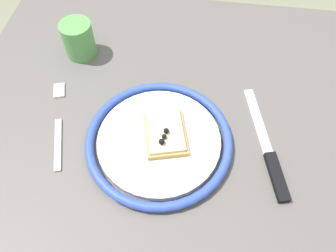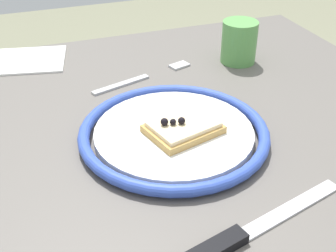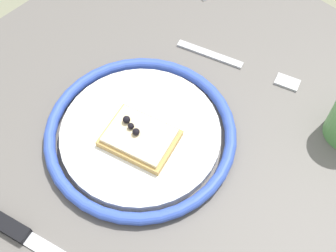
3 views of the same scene
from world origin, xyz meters
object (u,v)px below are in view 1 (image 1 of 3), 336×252
(plate, at_px, (159,141))
(cup, at_px, (79,39))
(dining_table, at_px, (181,153))
(fork, at_px, (59,123))
(knife, at_px, (271,160))
(pizza_slice_near, at_px, (165,133))

(plate, height_order, cup, cup)
(dining_table, bearing_deg, fork, -172.93)
(dining_table, bearing_deg, knife, -19.14)
(dining_table, height_order, fork, fork)
(cup, bearing_deg, dining_table, -33.36)
(knife, relative_size, cup, 3.02)
(plate, bearing_deg, pizza_slice_near, 43.16)
(dining_table, height_order, plate, plate)
(knife, height_order, cup, cup)
(dining_table, distance_m, fork, 0.26)
(knife, height_order, fork, knife)
(dining_table, bearing_deg, plate, -129.68)
(pizza_slice_near, xyz_separation_m, cup, (-0.21, 0.20, 0.02))
(dining_table, distance_m, knife, 0.21)
(plate, relative_size, knife, 1.13)
(pizza_slice_near, height_order, knife, pizza_slice_near)
(dining_table, height_order, cup, cup)
(dining_table, relative_size, cup, 11.47)
(plate, bearing_deg, fork, 174.82)
(fork, bearing_deg, plate, -5.18)
(plate, distance_m, cup, 0.29)
(pizza_slice_near, distance_m, knife, 0.19)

